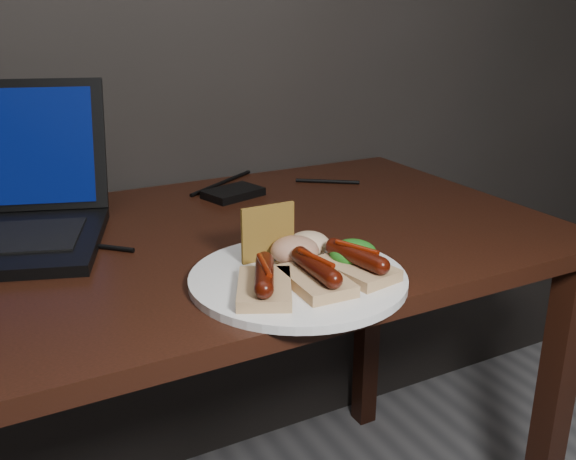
# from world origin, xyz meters

# --- Properties ---
(desk) EXTENTS (1.40, 0.70, 0.75)m
(desk) POSITION_xyz_m (0.00, 1.38, 0.66)
(desk) COLOR black
(desk) RESTS_ON ground
(hard_drive) EXTENTS (0.13, 0.10, 0.02)m
(hard_drive) POSITION_xyz_m (0.22, 1.58, 0.76)
(hard_drive) COLOR black
(hard_drive) RESTS_ON desk
(desk_cables) EXTENTS (0.94, 0.39, 0.01)m
(desk_cables) POSITION_xyz_m (0.02, 1.53, 0.75)
(desk_cables) COLOR black
(desk_cables) RESTS_ON desk
(plate) EXTENTS (0.32, 0.32, 0.01)m
(plate) POSITION_xyz_m (0.14, 1.14, 0.76)
(plate) COLOR white
(plate) RESTS_ON desk
(bread_sausage_left) EXTENTS (0.11, 0.13, 0.04)m
(bread_sausage_left) POSITION_xyz_m (0.07, 1.11, 0.78)
(bread_sausage_left) COLOR tan
(bread_sausage_left) RESTS_ON plate
(bread_sausage_center) EXTENTS (0.07, 0.12, 0.04)m
(bread_sausage_center) POSITION_xyz_m (0.14, 1.10, 0.78)
(bread_sausage_center) COLOR tan
(bread_sausage_center) RESTS_ON plate
(bread_sausage_right) EXTENTS (0.09, 0.13, 0.04)m
(bread_sausage_right) POSITION_xyz_m (0.21, 1.11, 0.78)
(bread_sausage_right) COLOR tan
(bread_sausage_right) RESTS_ON plate
(crispbread) EXTENTS (0.08, 0.01, 0.08)m
(crispbread) POSITION_xyz_m (0.12, 1.21, 0.80)
(crispbread) COLOR #A57C2D
(crispbread) RESTS_ON plate
(salad_greens) EXTENTS (0.07, 0.07, 0.04)m
(salad_greens) POSITION_xyz_m (0.22, 1.13, 0.78)
(salad_greens) COLOR #134F0F
(salad_greens) RESTS_ON plate
(salsa_mound) EXTENTS (0.07, 0.07, 0.04)m
(salsa_mound) POSITION_xyz_m (0.15, 1.18, 0.78)
(salsa_mound) COLOR maroon
(salsa_mound) RESTS_ON plate
(coleslaw_mound) EXTENTS (0.06, 0.06, 0.04)m
(coleslaw_mound) POSITION_xyz_m (0.19, 1.20, 0.78)
(coleslaw_mound) COLOR silver
(coleslaw_mound) RESTS_ON plate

